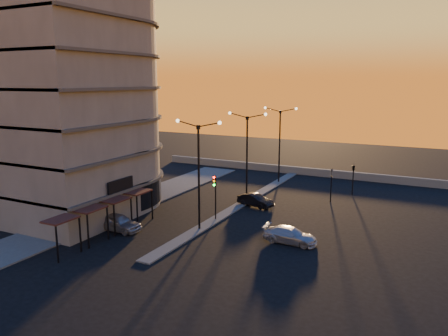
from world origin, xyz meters
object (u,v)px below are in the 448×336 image
(car_wagon, at_px, (290,235))
(car_hatchback, at_px, (118,222))
(streetlamp_mid, at_px, (247,150))
(traffic_light_main, at_px, (215,190))
(car_sedan, at_px, (255,200))

(car_wagon, bearing_deg, car_hatchback, 106.11)
(streetlamp_mid, bearing_deg, traffic_light_main, -90.00)
(streetlamp_mid, xyz_separation_m, car_hatchback, (-6.15, -13.35, -4.86))
(car_sedan, bearing_deg, car_hatchback, 162.30)
(streetlamp_mid, height_order, car_hatchback, streetlamp_mid)
(traffic_light_main, distance_m, car_wagon, 8.63)
(streetlamp_mid, xyz_separation_m, car_wagon, (8.00, -9.44, -4.96))
(car_sedan, bearing_deg, traffic_light_main, -179.69)
(streetlamp_mid, relative_size, car_hatchback, 2.20)
(car_sedan, bearing_deg, car_wagon, -127.46)
(streetlamp_mid, height_order, car_wagon, streetlamp_mid)
(streetlamp_mid, distance_m, car_hatchback, 15.48)
(car_sedan, distance_m, car_wagon, 10.53)
(streetlamp_mid, relative_size, car_sedan, 2.47)
(streetlamp_mid, relative_size, traffic_light_main, 2.24)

